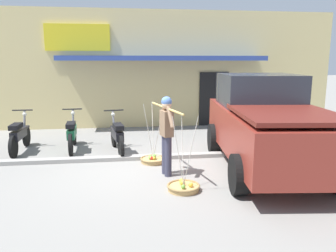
{
  "coord_description": "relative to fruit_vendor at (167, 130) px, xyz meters",
  "views": [
    {
      "loc": [
        -0.45,
        -7.33,
        2.43
      ],
      "look_at": [
        0.62,
        0.6,
        0.85
      ],
      "focal_mm": 35.69,
      "sensor_mm": 36.0,
      "label": 1
    }
  ],
  "objects": [
    {
      "name": "storefront_building",
      "position": [
        0.53,
        7.85,
        1.12
      ],
      "size": [
        13.0,
        6.0,
        4.2
      ],
      "color": "#DBC684",
      "rests_on": "ground"
    },
    {
      "name": "motorcycle_nearest_shop",
      "position": [
        -3.67,
        2.34,
        -0.53
      ],
      "size": [
        0.54,
        1.82,
        1.09
      ],
      "color": "black",
      "rests_on": "ground"
    },
    {
      "name": "sidewalk_curb",
      "position": [
        -0.44,
        1.22,
        -0.93
      ],
      "size": [
        20.0,
        0.24,
        0.1
      ],
      "primitive_type": "cube",
      "color": "gray",
      "rests_on": "ground"
    },
    {
      "name": "fruit_basket_left_side",
      "position": [
        0.2,
        -0.92,
        -0.9
      ],
      "size": [
        0.63,
        0.63,
        1.45
      ],
      "color": "tan",
      "rests_on": "ground"
    },
    {
      "name": "parked_truck",
      "position": [
        2.3,
        0.26,
        0.05
      ],
      "size": [
        2.56,
        4.88,
        2.1
      ],
      "color": "maroon",
      "rests_on": "ground"
    },
    {
      "name": "fruit_vendor",
      "position": [
        0.0,
        0.0,
        0.0
      ],
      "size": [
        0.45,
        1.85,
        1.7
      ],
      "color": "#38384C",
      "rests_on": "ground"
    },
    {
      "name": "motorcycle_third_in_row",
      "position": [
        -1.08,
        1.97,
        -0.53
      ],
      "size": [
        0.55,
        1.81,
        1.09
      ],
      "color": "black",
      "rests_on": "ground"
    },
    {
      "name": "ground_plane",
      "position": [
        -0.44,
        0.52,
        -0.98
      ],
      "size": [
        90.0,
        90.0,
        0.0
      ],
      "primitive_type": "plane",
      "color": "gray"
    },
    {
      "name": "fruit_basket_right_side",
      "position": [
        -0.2,
        0.92,
        -0.9
      ],
      "size": [
        0.63,
        0.63,
        1.45
      ],
      "color": "tan",
      "rests_on": "ground"
    },
    {
      "name": "motorcycle_second_in_row",
      "position": [
        -2.3,
        2.36,
        -0.53
      ],
      "size": [
        0.54,
        1.82,
        1.09
      ],
      "color": "black",
      "rests_on": "ground"
    }
  ]
}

